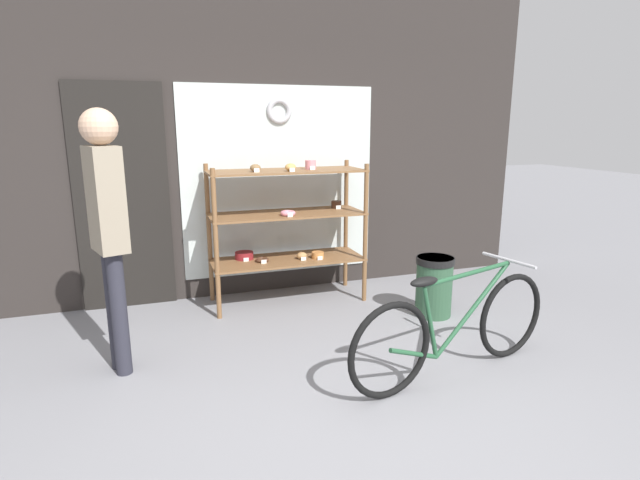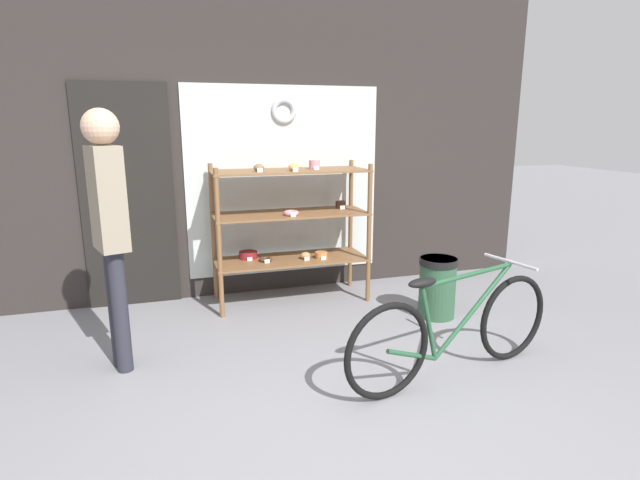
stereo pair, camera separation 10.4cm
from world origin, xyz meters
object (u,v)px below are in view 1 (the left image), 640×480
pedestrian (108,220)px  display_case (287,220)px  trash_bin (434,284)px  bicycle (455,328)px

pedestrian → display_case: bearing=-74.5°
display_case → pedestrian: bearing=-146.2°
pedestrian → trash_bin: 2.80m
bicycle → display_case: bearing=98.8°
trash_bin → bicycle: bearing=-114.6°
display_case → pedestrian: size_ratio=0.81×
bicycle → trash_bin: size_ratio=3.19×
pedestrian → trash_bin: pedestrian is taller
bicycle → pedestrian: 2.47m
bicycle → trash_bin: (0.47, 1.03, -0.05)m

